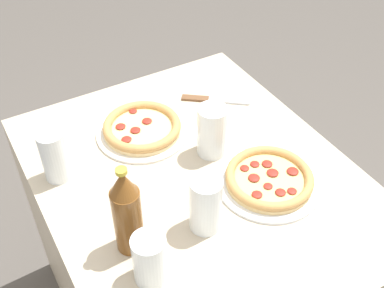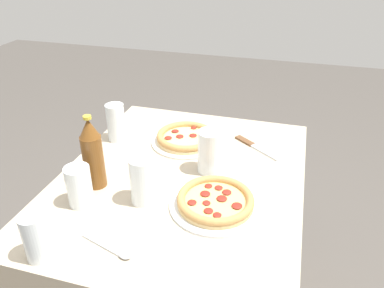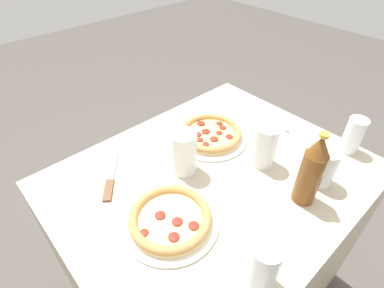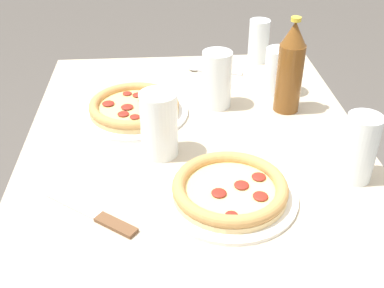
% 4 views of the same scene
% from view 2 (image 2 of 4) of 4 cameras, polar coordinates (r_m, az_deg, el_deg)
% --- Properties ---
extents(table, '(0.99, 0.80, 0.76)m').
position_cam_2_polar(table, '(1.52, -1.43, -16.73)').
color(table, '#B7A88E').
rests_on(table, ground_plane).
extents(pizza_pepperoni, '(0.28, 0.28, 0.04)m').
position_cam_2_polar(pizza_pepperoni, '(1.13, 3.59, -8.70)').
color(pizza_pepperoni, silver).
rests_on(pizza_pepperoni, table).
extents(pizza_margherita, '(0.27, 0.27, 0.04)m').
position_cam_2_polar(pizza_margherita, '(1.46, -0.92, 0.93)').
color(pizza_margherita, silver).
rests_on(pizza_margherita, table).
extents(glass_red_wine, '(0.07, 0.07, 0.15)m').
position_cam_2_polar(glass_red_wine, '(1.49, -11.50, 3.11)').
color(glass_red_wine, white).
rests_on(glass_red_wine, table).
extents(glass_mango_juice, '(0.08, 0.08, 0.15)m').
position_cam_2_polar(glass_mango_juice, '(1.13, -7.48, -5.88)').
color(glass_mango_juice, white).
rests_on(glass_mango_juice, table).
extents(glass_lemonade, '(0.06, 0.06, 0.13)m').
position_cam_2_polar(glass_lemonade, '(1.02, -22.65, -13.21)').
color(glass_lemonade, white).
rests_on(glass_lemonade, table).
extents(glass_water, '(0.08, 0.08, 0.15)m').
position_cam_2_polar(glass_water, '(1.26, 2.74, -1.33)').
color(glass_water, white).
rests_on(glass_water, table).
extents(glass_iced_tea, '(0.07, 0.07, 0.13)m').
position_cam_2_polar(glass_iced_tea, '(1.16, -16.79, -6.24)').
color(glass_iced_tea, white).
rests_on(glass_iced_tea, table).
extents(beer_bottle, '(0.07, 0.07, 0.25)m').
position_cam_2_polar(beer_bottle, '(1.20, -14.91, -1.44)').
color(beer_bottle, brown).
rests_on(beer_bottle, table).
extents(knife, '(0.15, 0.19, 0.01)m').
position_cam_2_polar(knife, '(1.45, 9.54, -0.36)').
color(knife, brown).
rests_on(knife, table).
extents(spoon, '(0.07, 0.16, 0.01)m').
position_cam_2_polar(spoon, '(1.02, -12.05, -15.28)').
color(spoon, silver).
rests_on(spoon, table).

